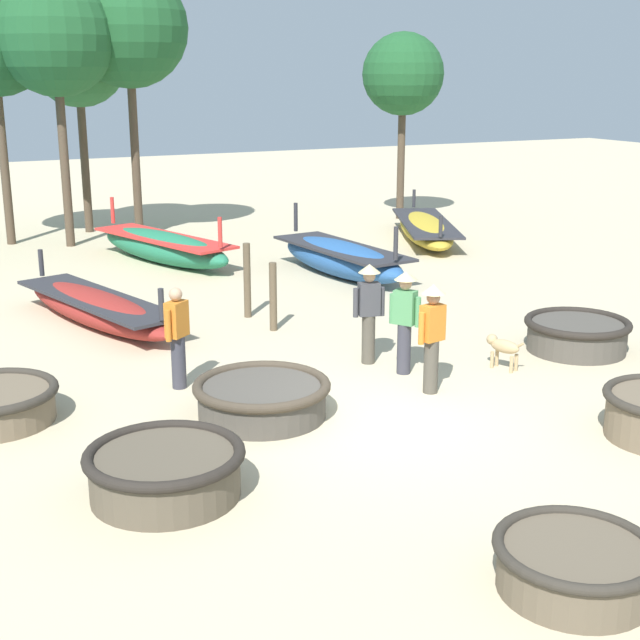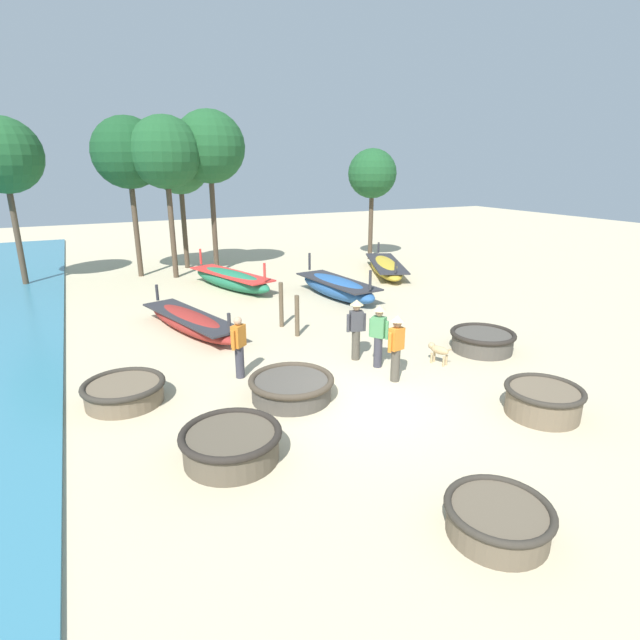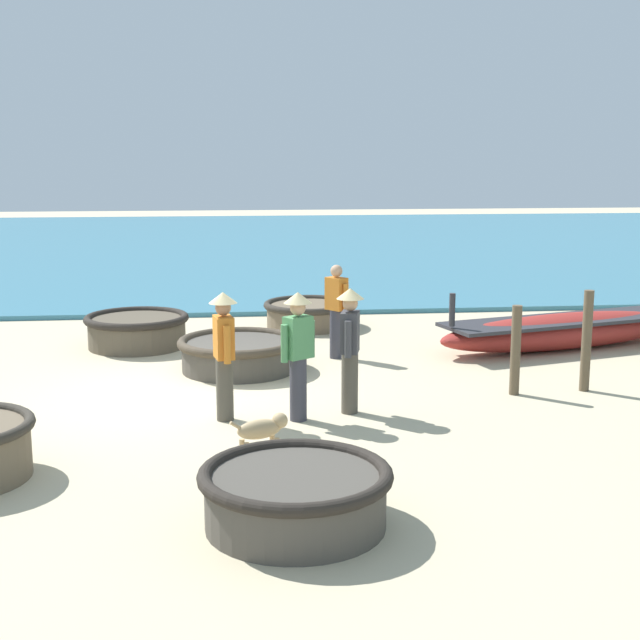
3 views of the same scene
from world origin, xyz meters
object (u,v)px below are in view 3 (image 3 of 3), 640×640
at_px(long_boat_red_hull, 565,330).
at_px(mooring_post_shoreline, 587,341).
at_px(coracle_weathered, 296,494).
at_px(dog, 263,430).
at_px(coracle_far_right, 239,352).
at_px(coracle_beside_post, 309,313).
at_px(fisherman_with_hat, 350,342).
at_px(fisherman_standing_left, 298,347).
at_px(fisherman_standing_right, 224,347).
at_px(mooring_post_inland, 516,350).
at_px(coracle_front_right, 137,329).
at_px(fisherman_hauling, 336,309).

bearing_deg(long_boat_red_hull, mooring_post_shoreline, -15.58).
bearing_deg(coracle_weathered, dog, -172.61).
bearing_deg(coracle_weathered, coracle_far_right, -175.92).
bearing_deg(coracle_far_right, coracle_beside_post, 157.20).
bearing_deg(fisherman_with_hat, fisherman_standing_left, -69.96).
bearing_deg(fisherman_standing_right, coracle_weathered, 10.79).
height_order(mooring_post_inland, mooring_post_shoreline, mooring_post_shoreline).
xyz_separation_m(fisherman_standing_right, fisherman_standing_left, (0.10, 0.94, 0.00)).
bearing_deg(coracle_front_right, fisherman_standing_left, 28.13).
xyz_separation_m(fisherman_with_hat, dog, (1.80, -1.22, -0.59)).
bearing_deg(mooring_post_inland, dog, -56.32).
xyz_separation_m(coracle_weathered, mooring_post_inland, (-4.20, 3.45, 0.33)).
bearing_deg(fisherman_standing_right, coracle_front_right, -161.22).
bearing_deg(fisherman_hauling, fisherman_with_hat, -3.83).
height_order(long_boat_red_hull, fisherman_hauling, fisherman_hauling).
bearing_deg(dog, fisherman_hauling, 163.91).
xyz_separation_m(coracle_front_right, fisherman_standing_left, (4.64, 2.48, 0.64)).
relative_size(fisherman_with_hat, fisherman_hauling, 1.06).
height_order(fisherman_with_hat, mooring_post_inland, fisherman_with_hat).
bearing_deg(coracle_far_right, coracle_weathered, 4.08).
relative_size(fisherman_with_hat, mooring_post_shoreline, 1.14).
xyz_separation_m(fisherman_with_hat, fisherman_hauling, (-3.17, 0.21, -0.12)).
relative_size(coracle_weathered, fisherman_hauling, 1.15).
bearing_deg(long_boat_red_hull, fisherman_standing_left, -53.08).
distance_m(coracle_beside_post, fisherman_standing_left, 6.21).
height_order(fisherman_with_hat, mooring_post_shoreline, fisherman_with_hat).
bearing_deg(dog, long_boat_red_hull, 133.84).
xyz_separation_m(coracle_front_right, coracle_far_right, (1.91, 1.76, -0.03)).
height_order(fisherman_hauling, fisherman_standing_left, fisherman_standing_left).
relative_size(fisherman_standing_right, mooring_post_shoreline, 1.14).
relative_size(coracle_weathered, long_boat_red_hull, 0.36).
height_order(fisherman_hauling, mooring_post_inland, fisherman_hauling).
relative_size(dog, mooring_post_shoreline, 0.45).
bearing_deg(mooring_post_inland, fisherman_hauling, -138.27).
bearing_deg(fisherman_with_hat, coracle_far_right, -150.16).
distance_m(coracle_front_right, dog, 6.49).
relative_size(coracle_front_right, long_boat_red_hull, 0.36).
distance_m(long_boat_red_hull, fisherman_hauling, 4.13).
bearing_deg(coracle_front_right, mooring_post_inland, 56.49).
xyz_separation_m(fisherman_standing_right, dog, (1.64, 0.42, -0.59)).
distance_m(coracle_weathered, coracle_far_right, 6.04).
xyz_separation_m(coracle_front_right, fisherman_standing_right, (4.54, 1.55, 0.64)).
xyz_separation_m(coracle_beside_post, coracle_far_right, (3.40, -1.43, 0.01)).
distance_m(dog, mooring_post_inland, 4.42).
bearing_deg(fisherman_hauling, fisherman_standing_right, -29.10).
xyz_separation_m(fisherman_standing_left, dog, (1.54, -0.52, -0.59)).
bearing_deg(coracle_beside_post, mooring_post_inland, 25.09).
distance_m(coracle_far_right, mooring_post_shoreline, 5.26).
bearing_deg(long_boat_red_hull, dog, -46.16).
height_order(long_boat_red_hull, mooring_post_inland, mooring_post_inland).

